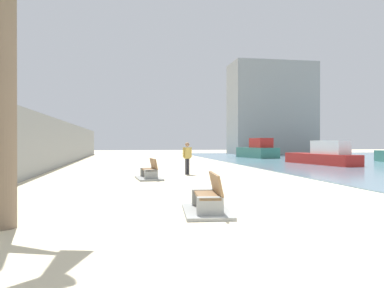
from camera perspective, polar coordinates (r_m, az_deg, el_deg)
name	(u,v)px	position (r m, az deg, el deg)	size (l,w,h in m)	color
ground_plane	(166,169)	(25.24, -3.92, -3.69)	(120.00, 120.00, 0.00)	beige
seawall	(46,144)	(25.52, -20.91, 0.06)	(0.80, 64.00, 3.32)	gray
bench_near	(208,204)	(9.51, 2.33, -8.84)	(1.29, 2.19, 0.98)	gray
bench_far	(149,174)	(18.18, -6.36, -4.49)	(1.28, 2.19, 0.98)	gray
person_walking	(187,156)	(20.57, -0.71, -1.75)	(0.51, 0.27, 1.73)	#333338
boat_nearest	(323,156)	(31.06, 18.91, -1.67)	(2.72, 7.58, 1.84)	red
boat_distant	(258,150)	(42.64, 9.78, -0.96)	(3.33, 5.81, 2.16)	#337060
harbor_building	(272,109)	(57.26, 11.76, 5.12)	(12.00, 6.00, 13.19)	gray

